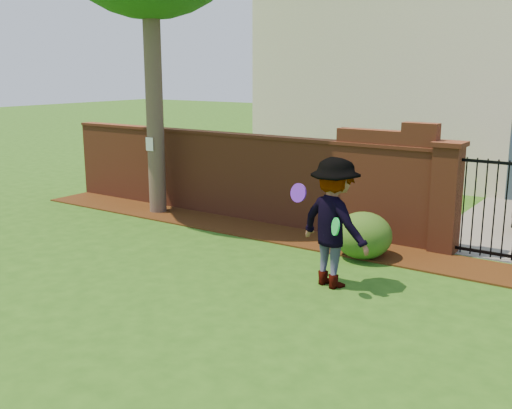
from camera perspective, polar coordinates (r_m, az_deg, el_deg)
The scene contains 10 objects.
ground at distance 8.44m, azimuth -7.41°, elevation -8.46°, with size 80.00×80.00×0.01m, color #275515.
mulch_bed at distance 11.49m, azimuth 0.15°, elevation -2.47°, with size 11.10×1.08×0.03m, color #341A09.
brick_wall at distance 12.42m, azimuth -2.17°, elevation 2.99°, with size 8.70×0.31×2.16m.
pillar_left at distance 10.45m, azimuth 17.65°, elevation 0.68°, with size 0.50×0.50×1.88m.
house at distance 18.32m, azimuth 21.43°, elevation 12.31°, with size 12.40×6.40×6.30m.
paper_notice at distance 12.77m, azimuth -10.10°, elevation 5.67°, with size 0.20×0.01×0.28m, color white.
shrub_left at distance 9.93m, azimuth 10.16°, elevation -2.91°, with size 0.94×0.94×0.77m, color #204F17.
man at distance 8.46m, azimuth 7.24°, elevation -1.77°, with size 1.20×0.69×1.85m, color gray.
frisbee_purple at distance 8.51m, azimuth 4.05°, elevation 1.12°, with size 0.27×0.27×0.03m, color #6421CE.
frisbee_green at distance 8.07m, azimuth 7.57°, elevation -2.10°, with size 0.24×0.24×0.02m, color #1AC84E.
Camera 1 is at (5.30, -5.82, 3.03)m, focal length 42.07 mm.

